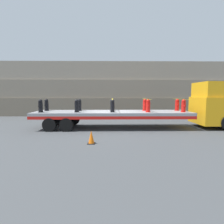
# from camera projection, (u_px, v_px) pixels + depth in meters

# --- Properties ---
(ground_plane) EXTENTS (120.00, 120.00, 0.00)m
(ground_plane) POSITION_uv_depth(u_px,v_px,m) (112.00, 128.00, 12.54)
(ground_plane) COLOR #3F4244
(rock_cliff) EXTENTS (60.00, 3.30, 6.00)m
(rock_cliff) POSITION_uv_depth(u_px,v_px,m) (111.00, 89.00, 20.58)
(rock_cliff) COLOR #706656
(rock_cliff) RESTS_ON ground_plane
(truck_cab) EXTENTS (2.35, 2.64, 3.25)m
(truck_cab) POSITION_uv_depth(u_px,v_px,m) (213.00, 106.00, 12.50)
(truck_cab) COLOR orange
(truck_cab) RESTS_ON ground_plane
(flatbed_trailer) EXTENTS (10.90, 2.66, 1.19)m
(flatbed_trailer) POSITION_uv_depth(u_px,v_px,m) (106.00, 114.00, 12.44)
(flatbed_trailer) COLOR gray
(flatbed_trailer) RESTS_ON ground_plane
(fire_hydrant_black_near_0) EXTENTS (0.35, 0.53, 0.87)m
(fire_hydrant_black_near_0) POSITION_uv_depth(u_px,v_px,m) (41.00, 106.00, 11.74)
(fire_hydrant_black_near_0) COLOR black
(fire_hydrant_black_near_0) RESTS_ON flatbed_trailer
(fire_hydrant_black_far_0) EXTENTS (0.35, 0.53, 0.87)m
(fire_hydrant_black_far_0) POSITION_uv_depth(u_px,v_px,m) (47.00, 105.00, 12.87)
(fire_hydrant_black_far_0) COLOR black
(fire_hydrant_black_far_0) RESTS_ON flatbed_trailer
(fire_hydrant_black_near_1) EXTENTS (0.35, 0.53, 0.87)m
(fire_hydrant_black_near_1) POSITION_uv_depth(u_px,v_px,m) (77.00, 106.00, 11.78)
(fire_hydrant_black_near_1) COLOR black
(fire_hydrant_black_near_1) RESTS_ON flatbed_trailer
(fire_hydrant_black_far_1) EXTENTS (0.35, 0.53, 0.87)m
(fire_hydrant_black_far_1) POSITION_uv_depth(u_px,v_px,m) (79.00, 105.00, 12.90)
(fire_hydrant_black_far_1) COLOR black
(fire_hydrant_black_far_1) RESTS_ON flatbed_trailer
(fire_hydrant_black_near_2) EXTENTS (0.35, 0.53, 0.87)m
(fire_hydrant_black_near_2) POSITION_uv_depth(u_px,v_px,m) (113.00, 106.00, 11.82)
(fire_hydrant_black_near_2) COLOR black
(fire_hydrant_black_near_2) RESTS_ON flatbed_trailer
(fire_hydrant_black_far_2) EXTENTS (0.35, 0.53, 0.87)m
(fire_hydrant_black_far_2) POSITION_uv_depth(u_px,v_px,m) (112.00, 105.00, 12.94)
(fire_hydrant_black_far_2) COLOR black
(fire_hydrant_black_far_2) RESTS_ON flatbed_trailer
(fire_hydrant_red_near_3) EXTENTS (0.35, 0.53, 0.87)m
(fire_hydrant_red_near_3) POSITION_uv_depth(u_px,v_px,m) (148.00, 106.00, 11.86)
(fire_hydrant_red_near_3) COLOR red
(fire_hydrant_red_near_3) RESTS_ON flatbed_trailer
(fire_hydrant_red_far_3) EXTENTS (0.35, 0.53, 0.87)m
(fire_hydrant_red_far_3) POSITION_uv_depth(u_px,v_px,m) (145.00, 105.00, 12.98)
(fire_hydrant_red_far_3) COLOR red
(fire_hydrant_red_far_3) RESTS_ON flatbed_trailer
(fire_hydrant_red_near_4) EXTENTS (0.35, 0.53, 0.87)m
(fire_hydrant_red_near_4) POSITION_uv_depth(u_px,v_px,m) (184.00, 106.00, 11.90)
(fire_hydrant_red_near_4) COLOR red
(fire_hydrant_red_near_4) RESTS_ON flatbed_trailer
(fire_hydrant_red_far_4) EXTENTS (0.35, 0.53, 0.87)m
(fire_hydrant_red_far_4) POSITION_uv_depth(u_px,v_px,m) (177.00, 105.00, 13.02)
(fire_hydrant_red_far_4) COLOR red
(fire_hydrant_red_far_4) RESTS_ON flatbed_trailer
(cargo_strap_rear) EXTENTS (0.05, 2.76, 0.01)m
(cargo_strap_rear) POSITION_uv_depth(u_px,v_px,m) (112.00, 99.00, 12.34)
(cargo_strap_rear) COLOR yellow
(cargo_strap_rear) RESTS_ON fire_hydrant_black_near_2
(cargo_strap_middle) EXTENTS (0.05, 2.76, 0.01)m
(cargo_strap_middle) POSITION_uv_depth(u_px,v_px,m) (146.00, 99.00, 12.38)
(cargo_strap_middle) COLOR yellow
(cargo_strap_middle) RESTS_ON fire_hydrant_red_near_3
(cargo_strap_front) EXTENTS (0.05, 2.76, 0.01)m
(cargo_strap_front) POSITION_uv_depth(u_px,v_px,m) (180.00, 99.00, 12.42)
(cargo_strap_front) COLOR yellow
(cargo_strap_front) RESTS_ON fire_hydrant_red_near_4
(traffic_cone) EXTENTS (0.37, 0.37, 0.65)m
(traffic_cone) POSITION_uv_depth(u_px,v_px,m) (91.00, 137.00, 8.48)
(traffic_cone) COLOR black
(traffic_cone) RESTS_ON ground_plane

